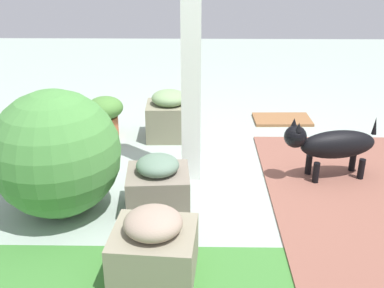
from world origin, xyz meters
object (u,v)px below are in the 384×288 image
at_px(porch_pillar, 191,40).
at_px(terracotta_pot_tall, 52,133).
at_px(stone_planter_far, 154,246).
at_px(stone_planter_mid, 158,186).
at_px(stone_planter_nearest, 169,116).
at_px(terracotta_pot_broad, 105,113).
at_px(dog, 331,144).
at_px(doormat, 282,119).
at_px(round_shrub, 56,154).

distance_m(porch_pillar, terracotta_pot_tall, 1.61).
height_order(porch_pillar, stone_planter_far, porch_pillar).
bearing_deg(stone_planter_mid, stone_planter_nearest, -89.89).
relative_size(terracotta_pot_broad, terracotta_pot_tall, 0.68).
relative_size(terracotta_pot_tall, dog, 0.76).
bearing_deg(terracotta_pot_broad, stone_planter_nearest, 176.22).
bearing_deg(doormat, dog, 96.35).
bearing_deg(terracotta_pot_tall, doormat, -158.02).
relative_size(terracotta_pot_broad, dog, 0.52).
distance_m(stone_planter_mid, terracotta_pot_broad, 1.53).
xyz_separation_m(stone_planter_nearest, terracotta_pot_broad, (0.63, -0.04, 0.01)).
height_order(terracotta_pot_broad, terracotta_pot_tall, terracotta_pot_tall).
xyz_separation_m(terracotta_pot_tall, doormat, (-2.22, -0.90, -0.19)).
distance_m(stone_planter_nearest, stone_planter_far, 2.05).
distance_m(round_shrub, dog, 2.10).
height_order(porch_pillar, terracotta_pot_tall, porch_pillar).
bearing_deg(round_shrub, terracotta_pot_broad, -92.23).
bearing_deg(doormat, terracotta_pot_tall, 21.98).
relative_size(porch_pillar, dog, 2.90).
xyz_separation_m(stone_planter_mid, terracotta_pot_broad, (0.64, -1.39, 0.05)).
xyz_separation_m(stone_planter_far, round_shrub, (0.73, -0.69, 0.26)).
bearing_deg(round_shrub, stone_planter_far, 136.64).
bearing_deg(terracotta_pot_tall, stone_planter_nearest, -158.30).
bearing_deg(stone_planter_mid, stone_planter_far, 92.82).
xyz_separation_m(porch_pillar, stone_planter_far, (0.19, 1.22, -0.93)).
xyz_separation_m(stone_planter_mid, doormat, (-1.19, -1.83, -0.17)).
bearing_deg(stone_planter_mid, porch_pillar, -113.21).
height_order(round_shrub, doormat, round_shrub).
xyz_separation_m(stone_planter_nearest, round_shrub, (0.69, 1.36, 0.22)).
relative_size(round_shrub, dog, 1.15).
height_order(stone_planter_mid, doormat, stone_planter_mid).
height_order(round_shrub, terracotta_pot_broad, round_shrub).
bearing_deg(dog, stone_planter_mid, 20.30).
bearing_deg(terracotta_pot_tall, round_shrub, 109.72).
bearing_deg(terracotta_pot_broad, round_shrub, 87.77).
bearing_deg(terracotta_pot_broad, doormat, -166.31).
height_order(terracotta_pot_tall, dog, terracotta_pot_tall).
relative_size(stone_planter_nearest, terracotta_pot_tall, 0.83).
distance_m(stone_planter_far, dog, 1.77).
bearing_deg(terracotta_pot_broad, dog, 155.63).
height_order(stone_planter_nearest, round_shrub, round_shrub).
bearing_deg(doormat, stone_planter_mid, 57.06).
height_order(stone_planter_nearest, terracotta_pot_tall, terracotta_pot_tall).
xyz_separation_m(stone_planter_far, terracotta_pot_tall, (1.07, -1.64, 0.02)).
bearing_deg(stone_planter_far, doormat, -114.46).
bearing_deg(dog, porch_pillar, -1.39).
xyz_separation_m(round_shrub, terracotta_pot_tall, (0.34, -0.95, -0.24)).
height_order(stone_planter_mid, terracotta_pot_tall, terracotta_pot_tall).
bearing_deg(porch_pillar, round_shrub, 30.47).
bearing_deg(dog, stone_planter_far, 42.58).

